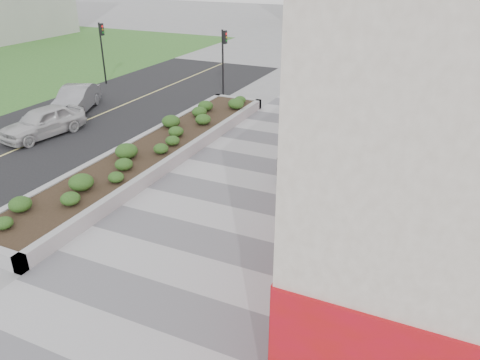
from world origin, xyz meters
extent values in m
plane|color=gray|center=(0.00, 0.00, 0.00)|extent=(160.00, 160.00, 0.00)
cube|color=#A8A8AD|center=(0.00, 3.00, 0.01)|extent=(8.00, 36.00, 0.01)
cube|color=#BCAFA1|center=(7.00, 9.00, 4.00)|extent=(6.00, 24.00, 8.00)
cube|color=#B8130E|center=(4.02, 9.00, 1.50)|extent=(0.12, 24.00, 3.00)
cube|color=#9E9EA0|center=(-5.50, 15.85, 0.28)|extent=(3.00, 0.30, 0.55)
cube|color=#9E9EA0|center=(-6.85, 7.00, 0.28)|extent=(0.30, 18.00, 0.55)
cube|color=#9E9EA0|center=(-4.15, 7.00, 0.28)|extent=(0.30, 18.00, 0.55)
cube|color=#2D2116|center=(-5.50, 7.00, 0.25)|extent=(2.40, 17.40, 0.50)
cube|color=black|center=(-12.00, 7.00, 0.00)|extent=(10.00, 40.00, 0.00)
cylinder|color=black|center=(-7.30, 17.50, 2.10)|extent=(0.12, 0.12, 4.20)
cube|color=black|center=(-7.12, 17.50, 3.75)|extent=(0.18, 0.28, 0.80)
cylinder|color=black|center=(-16.50, 17.00, 2.10)|extent=(0.12, 0.12, 4.20)
cube|color=black|center=(-16.32, 17.00, 3.75)|extent=(0.18, 0.28, 0.80)
cylinder|color=#595654|center=(0.50, 3.00, 0.00)|extent=(0.44, 0.44, 0.01)
cube|color=black|center=(0.52, 7.08, 0.07)|extent=(0.38, 0.75, 0.02)
imported|color=#26262B|center=(0.52, 7.08, 0.69)|extent=(0.53, 0.45, 1.24)
sphere|color=blue|center=(0.52, 7.08, 1.27)|extent=(0.23, 0.23, 0.23)
imported|color=silver|center=(-12.18, 6.97, 0.75)|extent=(2.42, 4.60, 1.49)
imported|color=gray|center=(-13.60, 10.90, 0.74)|extent=(3.16, 4.74, 1.48)
camera|label=1|loc=(6.25, -9.26, 8.26)|focal=35.00mm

